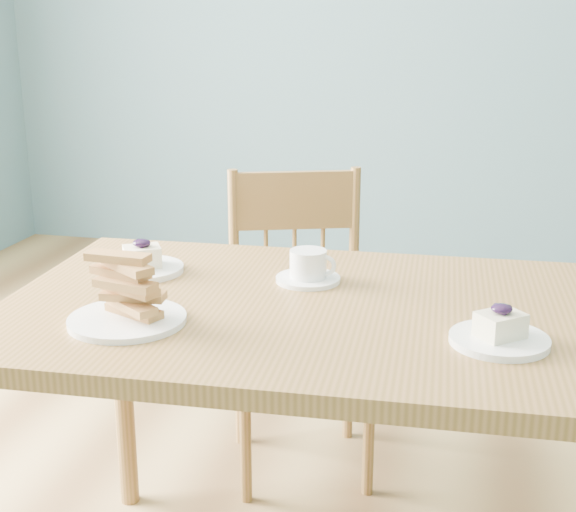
{
  "coord_description": "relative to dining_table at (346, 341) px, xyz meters",
  "views": [
    {
      "loc": [
        0.03,
        -1.65,
        1.24
      ],
      "look_at": [
        -0.31,
        -0.18,
        0.79
      ],
      "focal_mm": 50.0,
      "sensor_mm": 36.0,
      "label": 1
    }
  ],
  "objects": [
    {
      "name": "cheesecake_plate_far",
      "position": [
        -0.46,
        0.11,
        0.09
      ],
      "size": [
        0.18,
        0.18,
        0.07
      ],
      "rotation": [
        0.0,
        0.0,
        0.53
      ],
      "color": "white",
      "rests_on": "dining_table"
    },
    {
      "name": "dining_chair",
      "position": [
        -0.23,
        0.61,
        -0.21
      ],
      "size": [
        0.48,
        0.47,
        0.84
      ],
      "rotation": [
        0.0,
        0.0,
        0.34
      ],
      "color": "olive",
      "rests_on": "ground"
    },
    {
      "name": "biscotti_plate",
      "position": [
        -0.37,
        -0.17,
        0.12
      ],
      "size": [
        0.21,
        0.21,
        0.13
      ],
      "rotation": [
        0.0,
        0.0,
        -0.34
      ],
      "color": "white",
      "rests_on": "dining_table"
    },
    {
      "name": "cheesecake_plate_near",
      "position": [
        0.28,
        -0.12,
        0.09
      ],
      "size": [
        0.17,
        0.17,
        0.07
      ],
      "rotation": [
        0.0,
        0.0,
        0.71
      ],
      "color": "white",
      "rests_on": "dining_table"
    },
    {
      "name": "coffee_cup",
      "position": [
        -0.1,
        0.13,
        0.1
      ],
      "size": [
        0.13,
        0.13,
        0.07
      ],
      "rotation": [
        0.0,
        0.0,
        -0.09
      ],
      "color": "white",
      "rests_on": "dining_table"
    },
    {
      "name": "dining_table",
      "position": [
        0.0,
        0.0,
        0.0
      ],
      "size": [
        1.36,
        0.81,
        0.71
      ],
      "rotation": [
        0.0,
        0.0,
        0.04
      ],
      "color": "olive",
      "rests_on": "ground"
    }
  ]
}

